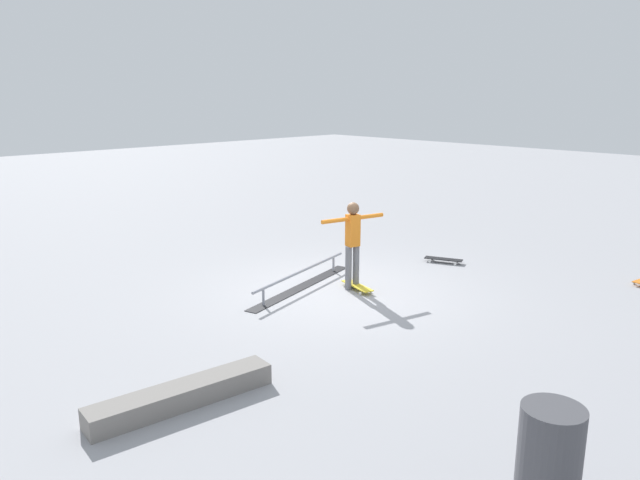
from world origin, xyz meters
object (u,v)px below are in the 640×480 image
at_px(skater_main, 353,239).
at_px(trash_bin, 549,460).
at_px(grind_rail, 302,280).
at_px(loose_skateboard_black, 444,259).
at_px(skate_ledge, 182,395).
at_px(skateboard_main, 357,286).

height_order(skater_main, trash_bin, skater_main).
height_order(grind_rail, loose_skateboard_black, grind_rail).
distance_m(skate_ledge, trash_bin, 4.03).
distance_m(skate_ledge, loose_skateboard_black, 7.42).
bearing_deg(grind_rail, skater_main, 115.48).
relative_size(skater_main, trash_bin, 1.66).
relative_size(grind_rail, loose_skateboard_black, 3.82).
bearing_deg(loose_skateboard_black, skater_main, 63.81).
distance_m(skater_main, trash_bin, 6.29).
xyz_separation_m(grind_rail, skate_ledge, (3.95, 2.30, -0.02)).
xyz_separation_m(skate_ledge, skater_main, (-4.57, -1.58, 0.82)).
bearing_deg(trash_bin, skate_ledge, -70.88).
bearing_deg(trash_bin, loose_skateboard_black, -138.77).
distance_m(loose_skateboard_black, trash_bin, 7.94).
bearing_deg(trash_bin, grind_rail, -113.42).
bearing_deg(skate_ledge, grind_rail, -149.81).
height_order(skate_ledge, skateboard_main, skate_ledge).
relative_size(skateboard_main, loose_skateboard_black, 1.01).
xyz_separation_m(skater_main, trash_bin, (3.25, 5.37, -0.46)).
bearing_deg(skateboard_main, trash_bin, -18.08).
bearing_deg(skateboard_main, skater_main, -154.66).
bearing_deg(trash_bin, skateboard_main, -121.91).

